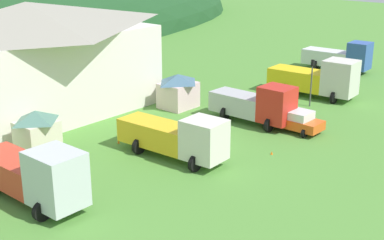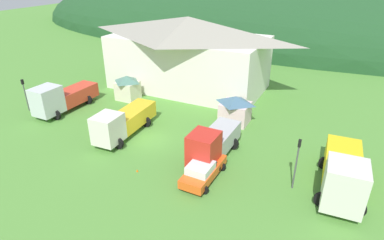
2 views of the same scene
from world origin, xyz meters
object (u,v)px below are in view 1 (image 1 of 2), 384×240
heavy_rig_striped (178,137)px  traffic_cone_near_pickup (272,154)px  service_pickup_orange (293,120)px  flatbed_truck_yellow (319,78)px  tow_truck_silver (36,174)px  crane_truck_red (258,104)px  traffic_light_east (312,78)px  traffic_cone_mid_row (119,143)px  play_shed_pink (178,90)px  play_shed_cream (37,131)px  box_truck_blue (341,57)px  depot_building (31,59)px

heavy_rig_striped → traffic_cone_near_pickup: 6.64m
traffic_cone_near_pickup → service_pickup_orange: bearing=15.6°
flatbed_truck_yellow → heavy_rig_striped: bearing=-93.3°
tow_truck_silver → traffic_cone_near_pickup: size_ratio=17.61×
flatbed_truck_yellow → crane_truck_red: bearing=-93.3°
traffic_light_east → traffic_cone_mid_row: 18.37m
tow_truck_silver → traffic_light_east: size_ratio=1.94×
traffic_light_east → traffic_cone_near_pickup: traffic_light_east is taller
play_shed_pink → tow_truck_silver: 19.54m
play_shed_cream → box_truck_blue: (36.13, -5.08, 0.10)m
traffic_cone_near_pickup → traffic_cone_mid_row: size_ratio=0.81×
play_shed_pink → traffic_light_east: 11.67m
crane_truck_red → box_truck_blue: (21.26, 3.02, 0.01)m
depot_building → traffic_light_east: bearing=-43.6°
crane_truck_red → depot_building: bearing=-145.9°
heavy_rig_striped → box_truck_blue: (30.74, 3.00, 0.08)m
traffic_cone_mid_row → play_shed_cream: bearing=148.6°
play_shed_cream → traffic_cone_near_pickup: play_shed_cream is taller
depot_building → crane_truck_red: depot_building is taller
box_truck_blue → service_pickup_orange: size_ratio=1.52×
depot_building → box_truck_blue: bearing=-21.6°
flatbed_truck_yellow → traffic_light_east: size_ratio=1.99×
crane_truck_red → box_truck_blue: box_truck_blue is taller
box_truck_blue → depot_building: bearing=-114.3°
crane_truck_red → flatbed_truck_yellow: 10.23m
play_shed_pink → traffic_cone_near_pickup: size_ratio=6.91×
tow_truck_silver → traffic_cone_near_pickup: tow_truck_silver is taller
tow_truck_silver → play_shed_pink: bearing=108.5°
crane_truck_red → traffic_cone_mid_row: (-10.12, 5.20, -1.65)m
crane_truck_red → box_truck_blue: bearing=99.0°
crane_truck_red → play_shed_pink: bearing=-173.8°
crane_truck_red → traffic_cone_near_pickup: size_ratio=15.47×
play_shed_cream → flatbed_truck_yellow: bearing=-17.9°
depot_building → traffic_light_east: size_ratio=5.09×
depot_building → heavy_rig_striped: depot_building is taller
play_shed_pink → heavy_rig_striped: bearing=-138.5°
tow_truck_silver → traffic_cone_near_pickup: (14.52, -6.10, -1.72)m
traffic_light_east → tow_truck_silver: bearing=174.4°
tow_truck_silver → traffic_light_east: traffic_light_east is taller
flatbed_truck_yellow → traffic_light_east: traffic_light_east is taller
service_pickup_orange → traffic_cone_mid_row: bearing=-126.4°
crane_truck_red → flatbed_truck_yellow: size_ratio=0.86×
heavy_rig_striped → traffic_light_east: size_ratio=1.94×
traffic_cone_near_pickup → tow_truck_silver: bearing=157.2°
heavy_rig_striped → crane_truck_red: crane_truck_red is taller
traffic_cone_near_pickup → depot_building: bearing=105.1°
heavy_rig_striped → traffic_cone_mid_row: 5.45m
play_shed_pink → tow_truck_silver: (-18.58, -6.07, 0.18)m
tow_truck_silver → play_shed_cream: bearing=145.7°
tow_truck_silver → traffic_cone_mid_row: size_ratio=14.18×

